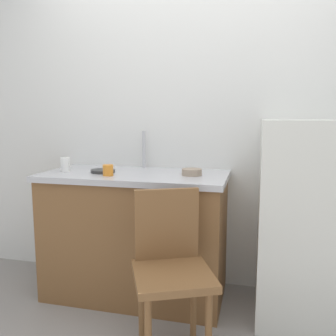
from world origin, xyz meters
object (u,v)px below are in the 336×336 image
Objects in this scene: refrigerator at (307,221)px; hotplate at (103,171)px; chair at (171,265)px; cup_orange at (108,170)px; terracotta_bowl at (192,172)px; cup_white at (65,165)px.

refrigerator reaches higher than hotplate.
hotplate is (-0.62, 0.54, 0.40)m from chair.
refrigerator reaches higher than cup_orange.
hotplate is at bearing 114.94° from chair.
refrigerator is 1.32m from cup_orange.
cup_white is (-0.90, -0.06, 0.03)m from terracotta_bowl.
cup_orange is at bearing -13.71° from cup_white.
chair is at bearing -38.25° from cup_orange.
cup_orange is at bearing -164.18° from terracotta_bowl.
cup_white is at bearing -176.04° from terracotta_bowl.
terracotta_bowl is (-0.74, 0.01, 0.28)m from refrigerator.
terracotta_bowl is (0.01, 0.57, 0.42)m from chair.
chair is 8.82× the size of cup_white.
terracotta_bowl is at bearing 2.86° from hotplate.
cup_orange is (0.09, -0.12, 0.03)m from hotplate.
terracotta_bowl is 0.91m from cup_white.
terracotta_bowl is 0.56m from cup_orange.
cup_white is 1.37× the size of cup_orange.
refrigerator is at bearing 1.97° from cup_white.
terracotta_bowl is 0.63m from hotplate.
chair is 12.10× the size of cup_orange.
chair is (-0.75, -0.56, -0.13)m from refrigerator.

